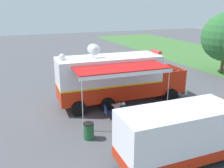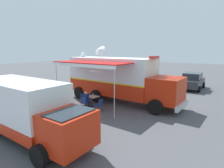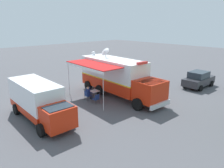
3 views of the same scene
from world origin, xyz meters
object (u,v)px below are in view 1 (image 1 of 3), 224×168
folding_chair_beside_table (107,111)px  command_truck (119,77)px  water_bottle (119,104)px  folding_chair_at_table (124,114)px  folding_chair_spare_by_truck (142,110)px  support_truck (187,135)px  seated_responder (123,110)px  trash_bin (89,131)px  car_behind_truck (121,63)px  folding_table (119,106)px

folding_chair_beside_table → command_truck: bearing=140.2°
water_bottle → folding_chair_at_table: bearing=-4.7°
folding_chair_spare_by_truck → support_truck: bearing=-6.3°
command_truck → seated_responder: (2.75, -0.99, -1.29)m
folding_chair_at_table → seated_responder: seated_responder is taller
command_truck → folding_chair_spare_by_truck: (2.90, 0.27, -1.43)m
trash_bin → car_behind_truck: (-12.48, 7.72, 0.42)m
folding_table → water_bottle: 0.17m
support_truck → command_truck: bearing=178.0°
folding_chair_spare_by_truck → trash_bin: trash_bin is taller
trash_bin → support_truck: support_truck is taller
folding_table → car_behind_truck: 11.69m
folding_chair_spare_by_truck → car_behind_truck: size_ratio=0.20×
command_truck → folding_chair_at_table: 3.42m
command_truck → seated_responder: 3.20m
folding_chair_at_table → folding_chair_spare_by_truck: (-0.04, 1.27, 0.00)m
water_bottle → folding_chair_at_table: (0.83, -0.07, -0.32)m
folding_chair_spare_by_truck → folding_chair_beside_table: bearing=-110.1°
command_truck → support_truck: (7.79, -0.28, -0.56)m
folding_chair_at_table → support_truck: (4.85, 0.72, 0.87)m
seated_responder → car_behind_truck: 12.26m
command_truck → car_behind_truck: bearing=154.1°
car_behind_truck → trash_bin: bearing=-31.7°
command_truck → folding_chair_beside_table: 3.14m
seated_responder → folding_table: bearing=175.5°
support_truck → folding_chair_at_table: bearing=-171.5°
command_truck → folding_chair_at_table: bearing=-18.8°
folding_table → folding_chair_spare_by_truck: (0.76, 1.21, -0.16)m
folding_chair_spare_by_truck → car_behind_truck: car_behind_truck is taller
folding_chair_at_table → trash_bin: (1.13, -2.63, -0.06)m
support_truck → car_behind_truck: 16.79m
trash_bin → car_behind_truck: bearing=148.3°
support_truck → car_behind_truck: size_ratio=1.62×
command_truck → car_behind_truck: (-8.41, 4.08, -1.06)m
seated_responder → car_behind_truck: car_behind_truck is taller
car_behind_truck → folding_chair_beside_table: bearing=-29.1°
folding_table → folding_chair_at_table: (0.80, -0.06, -0.16)m
water_bottle → car_behind_truck: bearing=154.5°
car_behind_truck → water_bottle: bearing=-25.5°
folding_chair_beside_table → support_truck: 5.91m
seated_responder → trash_bin: (1.32, -2.64, -0.20)m
folding_chair_at_table → seated_responder: 0.23m
command_truck → folding_chair_spare_by_truck: bearing=5.3°
folding_chair_beside_table → seated_responder: bearing=53.1°
folding_chair_spare_by_truck → support_truck: 5.00m
water_bottle → trash_bin: bearing=-54.0°
folding_chair_beside_table → seated_responder: 1.01m
folding_chair_beside_table → trash_bin: 2.66m
folding_table → folding_chair_at_table: bearing=-4.2°
folding_chair_spare_by_truck → car_behind_truck: (-11.31, 3.82, 0.37)m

